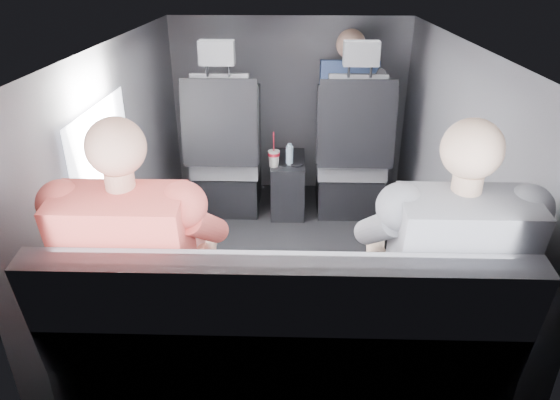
{
  "coord_description": "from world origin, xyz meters",
  "views": [
    {
      "loc": [
        0.04,
        -2.53,
        1.72
      ],
      "look_at": [
        -0.03,
        -0.05,
        0.52
      ],
      "focal_mm": 32.0,
      "sensor_mm": 36.0,
      "label": 1
    }
  ],
  "objects_px": {
    "front_seat_left": "(226,160)",
    "laptop_white": "(167,249)",
    "center_console": "(288,184)",
    "rear_bench": "(281,362)",
    "passenger_front_right": "(347,104)",
    "passenger_rear_left": "(145,272)",
    "water_bottle": "(290,155)",
    "laptop_black": "(415,258)",
    "front_seat_right": "(351,162)",
    "soda_cup": "(274,158)",
    "passenger_rear_right": "(439,276)"
  },
  "relations": [
    {
      "from": "front_seat_left",
      "to": "laptop_white",
      "type": "bearing_deg",
      "value": -90.99
    },
    {
      "from": "front_seat_left",
      "to": "center_console",
      "type": "bearing_deg",
      "value": 5.07
    },
    {
      "from": "rear_bench",
      "to": "passenger_front_right",
      "type": "xyz_separation_m",
      "value": [
        0.43,
        2.16,
        0.45
      ]
    },
    {
      "from": "center_console",
      "to": "passenger_rear_left",
      "type": "bearing_deg",
      "value": -105.66
    },
    {
      "from": "water_bottle",
      "to": "passenger_rear_left",
      "type": "relative_size",
      "value": 0.12
    },
    {
      "from": "front_seat_left",
      "to": "center_console",
      "type": "distance_m",
      "value": 0.49
    },
    {
      "from": "center_console",
      "to": "laptop_white",
      "type": "xyz_separation_m",
      "value": [
        -0.48,
        -1.66,
        0.44
      ]
    },
    {
      "from": "center_console",
      "to": "laptop_black",
      "type": "relative_size",
      "value": 1.52
    },
    {
      "from": "front_seat_left",
      "to": "passenger_front_right",
      "type": "distance_m",
      "value": 0.98
    },
    {
      "from": "front_seat_right",
      "to": "laptop_white",
      "type": "distance_m",
      "value": 1.88
    },
    {
      "from": "passenger_rear_left",
      "to": "laptop_black",
      "type": "bearing_deg",
      "value": 9.1
    },
    {
      "from": "front_seat_right",
      "to": "soda_cup",
      "type": "distance_m",
      "value": 0.56
    },
    {
      "from": "front_seat_right",
      "to": "front_seat_left",
      "type": "bearing_deg",
      "value": 180.0
    },
    {
      "from": "passenger_front_right",
      "to": "soda_cup",
      "type": "bearing_deg",
      "value": -145.66
    },
    {
      "from": "water_bottle",
      "to": "laptop_white",
      "type": "relative_size",
      "value": 0.41
    },
    {
      "from": "front_seat_right",
      "to": "passenger_rear_left",
      "type": "bearing_deg",
      "value": -118.17
    },
    {
      "from": "soda_cup",
      "to": "laptop_white",
      "type": "bearing_deg",
      "value": -103.98
    },
    {
      "from": "center_console",
      "to": "laptop_black",
      "type": "bearing_deg",
      "value": -72.28
    },
    {
      "from": "laptop_black",
      "to": "center_console",
      "type": "bearing_deg",
      "value": 107.72
    },
    {
      "from": "passenger_rear_left",
      "to": "front_seat_left",
      "type": "bearing_deg",
      "value": 87.85
    },
    {
      "from": "front_seat_right",
      "to": "passenger_front_right",
      "type": "relative_size",
      "value": 1.48
    },
    {
      "from": "front_seat_left",
      "to": "rear_bench",
      "type": "height_order",
      "value": "front_seat_left"
    },
    {
      "from": "water_bottle",
      "to": "laptop_black",
      "type": "height_order",
      "value": "laptop_black"
    },
    {
      "from": "soda_cup",
      "to": "passenger_rear_left",
      "type": "bearing_deg",
      "value": -103.78
    },
    {
      "from": "center_console",
      "to": "passenger_rear_right",
      "type": "height_order",
      "value": "passenger_rear_right"
    },
    {
      "from": "front_seat_right",
      "to": "passenger_front_right",
      "type": "distance_m",
      "value": 0.44
    },
    {
      "from": "center_console",
      "to": "passenger_rear_left",
      "type": "relative_size",
      "value": 0.37
    },
    {
      "from": "rear_bench",
      "to": "soda_cup",
      "type": "xyz_separation_m",
      "value": [
        -0.1,
        1.8,
        0.16
      ]
    },
    {
      "from": "water_bottle",
      "to": "passenger_rear_left",
      "type": "height_order",
      "value": "passenger_rear_left"
    },
    {
      "from": "center_console",
      "to": "passenger_front_right",
      "type": "distance_m",
      "value": 0.74
    },
    {
      "from": "water_bottle",
      "to": "passenger_front_right",
      "type": "bearing_deg",
      "value": 37.06
    },
    {
      "from": "front_seat_right",
      "to": "soda_cup",
      "type": "relative_size",
      "value": 5.02
    },
    {
      "from": "passenger_rear_left",
      "to": "passenger_front_right",
      "type": "bearing_deg",
      "value": 65.36
    },
    {
      "from": "laptop_black",
      "to": "passenger_front_right",
      "type": "distance_m",
      "value": 1.9
    },
    {
      "from": "water_bottle",
      "to": "laptop_black",
      "type": "xyz_separation_m",
      "value": [
        0.53,
        -1.58,
        0.16
      ]
    },
    {
      "from": "laptop_black",
      "to": "laptop_white",
      "type": "bearing_deg",
      "value": 179.06
    },
    {
      "from": "rear_bench",
      "to": "front_seat_right",
      "type": "bearing_deg",
      "value": 76.69
    },
    {
      "from": "front_seat_left",
      "to": "water_bottle",
      "type": "xyz_separation_m",
      "value": [
        0.46,
        -0.06,
        0.07
      ]
    },
    {
      "from": "center_console",
      "to": "passenger_rear_right",
      "type": "distance_m",
      "value": 1.99
    },
    {
      "from": "front_seat_left",
      "to": "front_seat_right",
      "type": "distance_m",
      "value": 0.9
    },
    {
      "from": "laptop_black",
      "to": "passenger_front_right",
      "type": "bearing_deg",
      "value": 93.22
    },
    {
      "from": "passenger_rear_right",
      "to": "rear_bench",
      "type": "bearing_deg",
      "value": -170.85
    },
    {
      "from": "soda_cup",
      "to": "laptop_black",
      "type": "bearing_deg",
      "value": -67.48
    },
    {
      "from": "laptop_white",
      "to": "passenger_rear_left",
      "type": "bearing_deg",
      "value": -102.13
    },
    {
      "from": "front_seat_left",
      "to": "passenger_rear_right",
      "type": "xyz_separation_m",
      "value": [
        1.04,
        -1.81,
        0.25
      ]
    },
    {
      "from": "laptop_black",
      "to": "passenger_rear_right",
      "type": "xyz_separation_m",
      "value": [
        0.05,
        -0.17,
        0.03
      ]
    },
    {
      "from": "water_bottle",
      "to": "passenger_rear_right",
      "type": "relative_size",
      "value": 0.12
    },
    {
      "from": "water_bottle",
      "to": "laptop_white",
      "type": "bearing_deg",
      "value": -107.33
    },
    {
      "from": "laptop_black",
      "to": "water_bottle",
      "type": "bearing_deg",
      "value": 108.44
    },
    {
      "from": "rear_bench",
      "to": "laptop_black",
      "type": "bearing_deg",
      "value": 26.13
    }
  ]
}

